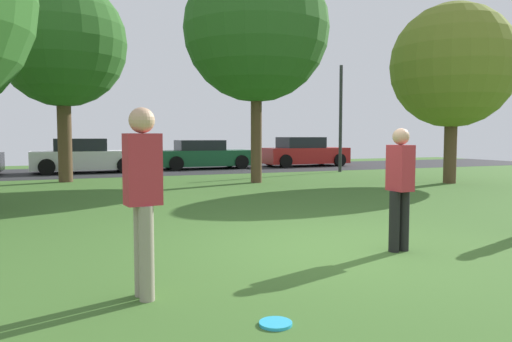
# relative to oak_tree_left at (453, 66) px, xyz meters

# --- Properties ---
(ground_plane) EXTENTS (44.00, 44.00, 0.00)m
(ground_plane) POSITION_rel_oak_tree_left_xyz_m (-8.26, -6.53, -3.75)
(ground_plane) COLOR #3D6628
(road_strip) EXTENTS (44.00, 6.40, 0.01)m
(road_strip) POSITION_rel_oak_tree_left_xyz_m (-8.26, 9.47, -3.75)
(road_strip) COLOR #28282B
(road_strip) RESTS_ON ground_plane
(oak_tree_left) EXTENTS (3.93, 3.93, 5.73)m
(oak_tree_left) POSITION_rel_oak_tree_left_xyz_m (0.00, 0.00, 0.00)
(oak_tree_left) COLOR brown
(oak_tree_left) RESTS_ON ground_plane
(oak_tree_center) EXTENTS (4.69, 4.69, 7.31)m
(oak_tree_center) POSITION_rel_oak_tree_left_xyz_m (-5.72, 2.57, 1.20)
(oak_tree_center) COLOR brown
(oak_tree_center) RESTS_ON ground_plane
(maple_tree_far) EXTENTS (4.17, 4.17, 6.65)m
(maple_tree_far) POSITION_rel_oak_tree_left_xyz_m (-11.52, 5.18, 0.79)
(maple_tree_far) COLOR brown
(maple_tree_far) RESTS_ON ground_plane
(person_catcher) EXTENTS (0.35, 0.30, 1.79)m
(person_catcher) POSITION_rel_oak_tree_left_xyz_m (-11.03, -7.65, -2.75)
(person_catcher) COLOR gray
(person_catcher) RESTS_ON ground_plane
(person_bystander) EXTENTS (0.30, 0.33, 1.63)m
(person_bystander) POSITION_rel_oak_tree_left_xyz_m (-7.59, -7.02, -2.86)
(person_bystander) COLOR black
(person_bystander) RESTS_ON ground_plane
(frisbee_disc) EXTENTS (0.27, 0.27, 0.03)m
(frisbee_disc) POSITION_rel_oak_tree_left_xyz_m (-10.16, -8.71, -3.74)
(frisbee_disc) COLOR #2DB2E0
(frisbee_disc) RESTS_ON ground_plane
(parked_car_white) EXTENTS (4.23, 2.00, 1.42)m
(parked_car_white) POSITION_rel_oak_tree_left_xyz_m (-10.72, 9.27, -3.10)
(parked_car_white) COLOR white
(parked_car_white) RESTS_ON ground_plane
(parked_car_green) EXTENTS (4.37, 1.96, 1.33)m
(parked_car_green) POSITION_rel_oak_tree_left_xyz_m (-5.45, 9.77, -3.13)
(parked_car_green) COLOR #195633
(parked_car_green) RESTS_ON ground_plane
(parked_car_red) EXTENTS (4.30, 2.07, 1.47)m
(parked_car_red) POSITION_rel_oak_tree_left_xyz_m (-0.17, 9.79, -3.08)
(parked_car_red) COLOR #B21E1E
(parked_car_red) RESTS_ON ground_plane
(street_lamp_post) EXTENTS (0.14, 0.14, 4.50)m
(street_lamp_post) POSITION_rel_oak_tree_left_xyz_m (-0.59, 5.67, -1.50)
(street_lamp_post) COLOR #2D2D33
(street_lamp_post) RESTS_ON ground_plane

